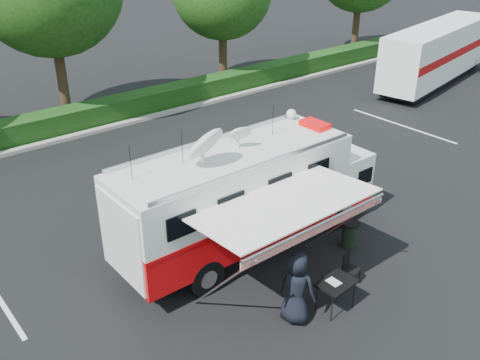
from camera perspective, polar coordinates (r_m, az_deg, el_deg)
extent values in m
plane|color=black|center=(15.73, 1.16, -6.83)|extent=(120.00, 120.00, 0.00)
cube|color=#9E998E|center=(25.88, -7.91, 7.10)|extent=(60.00, 0.35, 0.15)
cube|color=black|center=(26.48, -9.01, 8.45)|extent=(60.00, 1.20, 1.00)
cylinder|color=black|center=(25.27, -18.57, 11.02)|extent=(0.44, 0.44, 4.80)
cylinder|color=black|center=(29.63, -1.84, 13.76)|extent=(0.44, 0.44, 4.00)
cylinder|color=black|center=(37.17, 12.30, 16.20)|extent=(0.44, 0.44, 4.40)
cube|color=silver|center=(17.54, -6.45, -3.13)|extent=(0.12, 5.50, 0.01)
cube|color=silver|center=(20.97, 7.36, 2.07)|extent=(0.12, 5.50, 0.01)
cube|color=silver|center=(25.38, 16.88, 5.59)|extent=(0.12, 5.50, 0.01)
cube|color=black|center=(15.46, 1.18, -5.32)|extent=(7.66, 1.25, 0.27)
cylinder|color=black|center=(16.65, 10.91, -3.31)|extent=(0.98, 0.29, 0.98)
cylinder|color=black|center=(17.78, 6.16, -0.88)|extent=(0.98, 0.29, 0.98)
cylinder|color=black|center=(13.66, -3.67, -10.29)|extent=(0.98, 0.29, 0.98)
cylinder|color=black|center=(15.02, -8.09, -6.70)|extent=(0.98, 0.29, 0.98)
cube|color=silver|center=(17.99, 11.08, -0.74)|extent=(0.18, 2.23, 0.36)
cube|color=silver|center=(17.16, 9.87, 1.10)|extent=(1.25, 2.23, 1.52)
cube|color=red|center=(17.39, 9.74, -0.48)|extent=(1.27, 2.25, 0.49)
cube|color=black|center=(17.45, 11.21, 2.41)|extent=(0.11, 1.93, 0.62)
cube|color=red|center=(14.77, -0.65, -3.94)|extent=(6.77, 2.23, 1.07)
cube|color=red|center=(14.51, -0.66, -2.13)|extent=(6.79, 2.25, 0.09)
cube|color=silver|center=(14.20, -0.68, 0.23)|extent=(6.77, 2.23, 1.25)
cube|color=silver|center=(13.91, -0.69, 2.66)|extent=(6.77, 2.23, 0.07)
cube|color=#CC0505|center=(15.78, 7.99, 5.90)|extent=(0.49, 0.85, 0.14)
sphere|color=silver|center=(16.27, 5.50, 7.03)|extent=(0.30, 0.30, 0.30)
ellipsoid|color=silver|center=(13.02, -3.72, 3.89)|extent=(1.07, 1.07, 0.32)
ellipsoid|color=silver|center=(14.07, -0.02, 4.96)|extent=(0.62, 0.62, 0.18)
cylinder|color=black|center=(12.64, -11.57, 1.75)|extent=(0.02, 0.02, 0.89)
cylinder|color=black|center=(13.28, -6.19, 3.43)|extent=(0.02, 0.02, 0.89)
cylinder|color=black|center=(15.01, 3.53, 6.35)|extent=(0.02, 0.02, 0.89)
cube|color=white|center=(12.54, 4.92, -2.56)|extent=(4.46, 2.14, 0.19)
cube|color=red|center=(12.01, 8.35, -5.12)|extent=(4.46, 0.04, 0.25)
cylinder|color=#B2B2B7|center=(11.94, 8.46, -4.72)|extent=(4.46, 0.07, 0.07)
cylinder|color=#B2B2B7|center=(12.15, -1.98, -11.04)|extent=(0.05, 2.33, 2.57)
cylinder|color=#B2B2B7|center=(14.44, 10.63, -4.75)|extent=(0.05, 2.33, 2.57)
imported|color=black|center=(13.23, 5.84, -14.56)|extent=(0.91, 1.07, 1.86)
cube|color=black|center=(13.16, 10.26, -10.75)|extent=(1.00, 0.75, 0.04)
cylinder|color=black|center=(13.05, 9.77, -13.31)|extent=(0.02, 0.02, 0.78)
cylinder|color=black|center=(13.29, 8.16, -12.30)|extent=(0.02, 0.02, 0.78)
cylinder|color=black|center=(13.53, 12.04, -11.85)|extent=(0.02, 0.02, 0.78)
cylinder|color=black|center=(13.77, 10.45, -10.91)|extent=(0.02, 0.02, 0.78)
cube|color=silver|center=(13.14, 9.96, -10.65)|extent=(0.25, 0.34, 0.01)
cube|color=black|center=(14.32, 11.78, -9.34)|extent=(0.50, 0.50, 0.04)
cube|color=black|center=(14.29, 11.25, -8.27)|extent=(0.39, 0.15, 0.44)
cylinder|color=black|center=(14.26, 11.78, -10.52)|extent=(0.02, 0.02, 0.40)
cylinder|color=black|center=(14.42, 10.80, -9.95)|extent=(0.02, 0.02, 0.40)
cylinder|color=black|center=(14.47, 12.61, -10.00)|extent=(0.02, 0.02, 0.40)
cylinder|color=black|center=(14.62, 11.64, -9.45)|extent=(0.02, 0.02, 0.40)
cylinder|color=black|center=(15.78, 11.64, -5.77)|extent=(0.47, 0.47, 0.72)
cylinder|color=black|center=(15.58, 11.77, -4.59)|extent=(0.51, 0.51, 0.04)
cube|color=white|center=(32.10, 20.37, 12.82)|extent=(10.55, 4.07, 2.76)
cube|color=#B20C0C|center=(31.57, 22.07, 12.32)|extent=(9.64, 1.90, 0.43)
cube|color=black|center=(32.46, 19.95, 10.26)|extent=(9.66, 3.66, 0.26)
cylinder|color=black|center=(29.12, 17.87, 9.04)|extent=(0.86, 0.26, 0.86)
cylinder|color=black|center=(30.14, 14.90, 10.02)|extent=(0.86, 0.26, 0.86)
cylinder|color=black|center=(29.96, 19.00, 9.36)|extent=(0.86, 0.26, 0.86)
cylinder|color=black|center=(30.95, 16.07, 10.31)|extent=(0.86, 0.26, 0.86)
cylinder|color=black|center=(36.15, 22.07, 11.71)|extent=(0.86, 0.26, 0.86)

